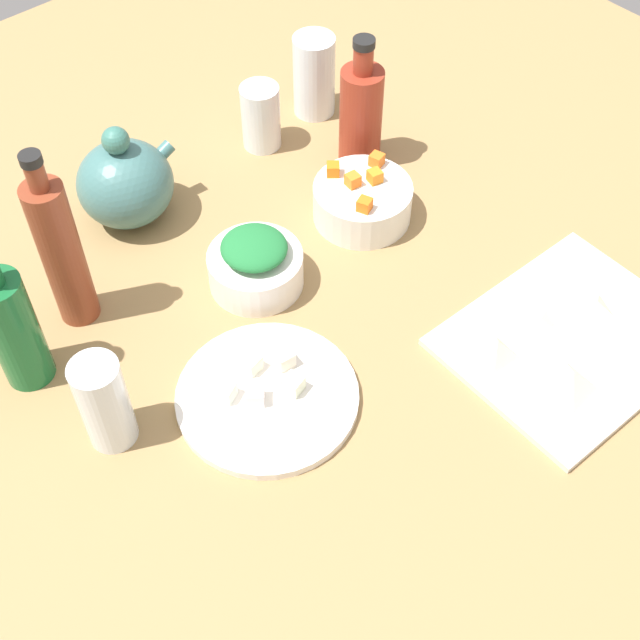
# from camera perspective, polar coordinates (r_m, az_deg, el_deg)

# --- Properties ---
(tabletop) EXTENTS (1.90, 1.90, 0.03)m
(tabletop) POSITION_cam_1_polar(r_m,az_deg,el_deg) (1.12, -0.00, -2.12)
(tabletop) COLOR #9A794B
(tabletop) RESTS_ON ground
(cutting_board) EXTENTS (0.31, 0.25, 0.01)m
(cutting_board) POSITION_cam_1_polar(r_m,az_deg,el_deg) (1.15, 16.15, -1.29)
(cutting_board) COLOR silver
(cutting_board) RESTS_ON tabletop
(plate_tofu) EXTENTS (0.22, 0.22, 0.01)m
(plate_tofu) POSITION_cam_1_polar(r_m,az_deg,el_deg) (1.05, -3.49, -5.07)
(plate_tofu) COLOR white
(plate_tofu) RESTS_ON tabletop
(bowl_greens) EXTENTS (0.13, 0.13, 0.05)m
(bowl_greens) POSITION_cam_1_polar(r_m,az_deg,el_deg) (1.16, -4.25, 3.36)
(bowl_greens) COLOR white
(bowl_greens) RESTS_ON tabletop
(bowl_carrots) EXTENTS (0.14, 0.14, 0.06)m
(bowl_carrots) POSITION_cam_1_polar(r_m,az_deg,el_deg) (1.25, 2.80, 7.77)
(bowl_carrots) COLOR white
(bowl_carrots) RESTS_ON tabletop
(teapot) EXTENTS (0.15, 0.13, 0.16)m
(teapot) POSITION_cam_1_polar(r_m,az_deg,el_deg) (1.25, -12.68, 8.82)
(teapot) COLOR #40706E
(teapot) RESTS_ON tabletop
(bottle_0) EXTENTS (0.06, 0.06, 0.22)m
(bottle_0) POSITION_cam_1_polar(r_m,az_deg,el_deg) (1.07, -19.60, -0.44)
(bottle_0) COLOR #196331
(bottle_0) RESTS_ON tabletop
(bottle_1) EXTENTS (0.05, 0.05, 0.26)m
(bottle_1) POSITION_cam_1_polar(r_m,az_deg,el_deg) (1.10, -16.67, 4.34)
(bottle_1) COLOR brown
(bottle_1) RESTS_ON tabletop
(bottle_3) EXTENTS (0.06, 0.06, 0.21)m
(bottle_3) POSITION_cam_1_polar(r_m,az_deg,el_deg) (1.31, 2.71, 13.45)
(bottle_3) COLOR maroon
(bottle_3) RESTS_ON tabletop
(drinking_glass_0) EXTENTS (0.07, 0.07, 0.13)m
(drinking_glass_0) POSITION_cam_1_polar(r_m,az_deg,el_deg) (1.42, -0.39, 15.79)
(drinking_glass_0) COLOR white
(drinking_glass_0) RESTS_ON tabletop
(drinking_glass_1) EXTENTS (0.06, 0.06, 0.10)m
(drinking_glass_1) POSITION_cam_1_polar(r_m,az_deg,el_deg) (1.36, -3.92, 13.21)
(drinking_glass_1) COLOR white
(drinking_glass_1) RESTS_ON tabletop
(drinking_glass_2) EXTENTS (0.06, 0.06, 0.13)m
(drinking_glass_2) POSITION_cam_1_polar(r_m,az_deg,el_deg) (1.00, -14.03, -5.31)
(drinking_glass_2) COLOR white
(drinking_glass_2) RESTS_ON tabletop
(carrot_cube_0) EXTENTS (0.03, 0.03, 0.02)m
(carrot_cube_0) POSITION_cam_1_polar(r_m,az_deg,el_deg) (1.24, 0.87, 9.88)
(carrot_cube_0) COLOR orange
(carrot_cube_0) RESTS_ON bowl_carrots
(carrot_cube_1) EXTENTS (0.02, 0.02, 0.02)m
(carrot_cube_1) POSITION_cam_1_polar(r_m,az_deg,el_deg) (1.23, 3.63, 9.43)
(carrot_cube_1) COLOR orange
(carrot_cube_1) RESTS_ON bowl_carrots
(carrot_cube_2) EXTENTS (0.02, 0.02, 0.02)m
(carrot_cube_2) POSITION_cam_1_polar(r_m,az_deg,el_deg) (1.26, 3.75, 10.48)
(carrot_cube_2) COLOR orange
(carrot_cube_2) RESTS_ON bowl_carrots
(carrot_cube_3) EXTENTS (0.02, 0.02, 0.02)m
(carrot_cube_3) POSITION_cam_1_polar(r_m,az_deg,el_deg) (1.19, 2.95, 7.59)
(carrot_cube_3) COLOR orange
(carrot_cube_3) RESTS_ON bowl_carrots
(carrot_cube_4) EXTENTS (0.02, 0.02, 0.02)m
(carrot_cube_4) POSITION_cam_1_polar(r_m,az_deg,el_deg) (1.23, 2.17, 9.19)
(carrot_cube_4) COLOR orange
(carrot_cube_4) RESTS_ON bowl_carrots
(chopped_greens_mound) EXTENTS (0.11, 0.11, 0.03)m
(chopped_greens_mound) POSITION_cam_1_polar(r_m,az_deg,el_deg) (1.13, -4.37, 4.77)
(chopped_greens_mound) COLOR #227337
(chopped_greens_mound) RESTS_ON bowl_greens
(tofu_cube_0) EXTENTS (0.02, 0.02, 0.02)m
(tofu_cube_0) POSITION_cam_1_polar(r_m,az_deg,el_deg) (1.07, -2.46, -2.49)
(tofu_cube_0) COLOR white
(tofu_cube_0) RESTS_ON plate_tofu
(tofu_cube_1) EXTENTS (0.03, 0.03, 0.02)m
(tofu_cube_1) POSITION_cam_1_polar(r_m,az_deg,el_deg) (1.03, -4.29, -4.99)
(tofu_cube_1) COLOR white
(tofu_cube_1) RESTS_ON plate_tofu
(tofu_cube_2) EXTENTS (0.03, 0.03, 0.02)m
(tofu_cube_2) POSITION_cam_1_polar(r_m,az_deg,el_deg) (1.06, -4.58, -2.86)
(tofu_cube_2) COLOR white
(tofu_cube_2) RESTS_ON plate_tofu
(tofu_cube_3) EXTENTS (0.03, 0.03, 0.02)m
(tofu_cube_3) POSITION_cam_1_polar(r_m,az_deg,el_deg) (1.04, -6.25, -4.70)
(tofu_cube_3) COLOR white
(tofu_cube_3) RESTS_ON plate_tofu
(tofu_cube_4) EXTENTS (0.03, 0.03, 0.02)m
(tofu_cube_4) POSITION_cam_1_polar(r_m,az_deg,el_deg) (1.04, -1.77, -4.25)
(tofu_cube_4) COLOR #E9EFCB
(tofu_cube_4) RESTS_ON plate_tofu
(dumpling_0) EXTENTS (0.06, 0.06, 0.02)m
(dumpling_0) POSITION_cam_1_polar(r_m,az_deg,el_deg) (1.14, 14.25, -0.22)
(dumpling_0) COLOR beige
(dumpling_0) RESTS_ON cutting_board
(dumpling_1) EXTENTS (0.08, 0.08, 0.03)m
(dumpling_1) POSITION_cam_1_polar(r_m,az_deg,el_deg) (1.09, 16.20, -3.79)
(dumpling_1) COLOR beige
(dumpling_1) RESTS_ON cutting_board
(dumpling_3) EXTENTS (0.06, 0.06, 0.03)m
(dumpling_3) POSITION_cam_1_polar(r_m,az_deg,el_deg) (1.09, 11.53, -1.80)
(dumpling_3) COLOR beige
(dumpling_3) RESTS_ON cutting_board
(dumpling_4) EXTENTS (0.06, 0.06, 0.02)m
(dumpling_4) POSITION_cam_1_polar(r_m,az_deg,el_deg) (1.18, 17.70, 0.86)
(dumpling_4) COLOR beige
(dumpling_4) RESTS_ON cutting_board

